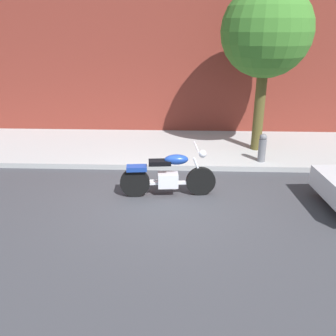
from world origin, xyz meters
TOP-DOWN VIEW (x-y plane):
  - ground_plane at (0.00, 0.00)m, footprint 60.00×60.00m
  - sidewalk at (0.00, 3.39)m, footprint 18.48×3.32m
  - motorcycle at (0.06, 0.26)m, footprint 2.11×0.70m
  - street_tree at (2.52, 3.18)m, footprint 2.41×2.41m
  - fire_hydrant at (2.48, 2.15)m, footprint 0.20×0.20m

SIDE VIEW (x-z plane):
  - ground_plane at x=0.00m, z-range 0.00..0.00m
  - sidewalk at x=0.00m, z-range 0.00..0.14m
  - fire_hydrant at x=2.48m, z-range 0.00..0.91m
  - motorcycle at x=0.06m, z-range -0.10..1.05m
  - street_tree at x=2.52m, z-range 1.06..5.66m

